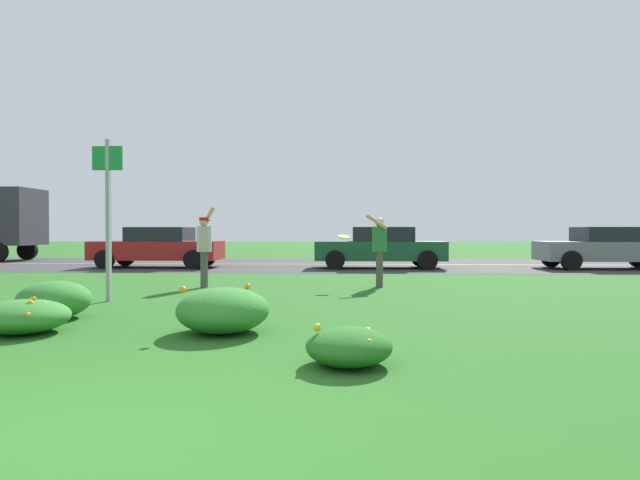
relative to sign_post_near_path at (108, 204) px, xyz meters
name	(u,v)px	position (x,y,z in m)	size (l,w,h in m)	color
ground_plane	(270,289)	(2.64, 2.38, -1.79)	(120.00, 120.00, 0.00)	#26601E
highway_strip	(302,264)	(2.64, 11.55, -1.78)	(120.00, 9.25, 0.01)	#38383A
highway_center_stripe	(302,264)	(2.64, 11.55, -1.78)	(120.00, 0.16, 0.00)	yellow
daylily_clump_mid_left	(23,316)	(0.30, -3.15, -1.57)	(1.14, 1.12, 0.46)	#337F2D
daylily_clump_front_left	(223,310)	(2.81, -2.99, -1.50)	(1.17, 1.26, 0.62)	#337F2D
daylily_clump_front_center	(54,300)	(0.06, -1.98, -1.51)	(1.03, 1.07, 0.55)	#337F2D
daylily_clump_front_right	(349,346)	(4.39, -4.60, -1.61)	(0.83, 0.91, 0.40)	#23661E
sign_post_near_path	(108,204)	(0.00, 0.00, 0.00)	(0.56, 0.10, 2.98)	#93969B
person_thrower_red_cap_gray_shirt	(204,244)	(1.10, 2.57, -0.80)	(0.38, 0.50, 1.87)	#B2B2B7
person_catcher_green_shirt	(379,245)	(5.13, 2.89, -0.82)	(0.51, 0.51, 1.70)	#287038
frisbee_lime	(344,237)	(4.31, 2.57, -0.62)	(0.28, 0.27, 0.12)	#8CD133
car_gray_leftmost	(607,248)	(13.39, 9.47, -1.05)	(4.50, 2.00, 1.45)	slate
car_dark_green_center_left	(380,247)	(5.57, 9.47, -1.05)	(4.50, 2.00, 1.45)	#194C2D
car_red_center_right	(158,247)	(-2.39, 9.47, -1.05)	(4.50, 2.00, 1.45)	maroon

